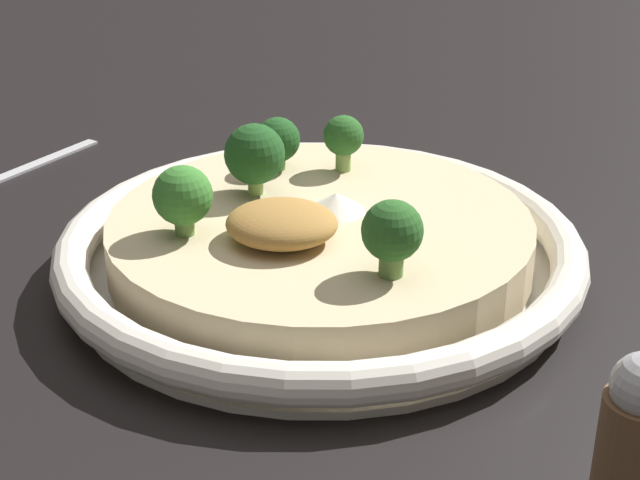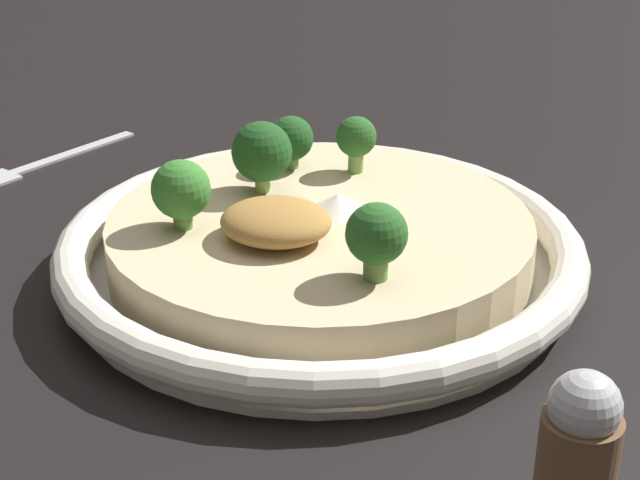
# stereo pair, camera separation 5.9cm
# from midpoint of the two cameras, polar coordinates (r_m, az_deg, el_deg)

# --- Properties ---
(ground_plane) EXTENTS (6.00, 6.00, 0.00)m
(ground_plane) POSITION_cam_midpoint_polar(r_m,az_deg,el_deg) (0.60, -2.81, -2.17)
(ground_plane) COLOR black
(risotto_bowl) EXTENTS (0.32, 0.32, 0.04)m
(risotto_bowl) POSITION_cam_midpoint_polar(r_m,az_deg,el_deg) (0.59, -2.85, -0.50)
(risotto_bowl) COLOR silver
(risotto_bowl) RESTS_ON ground_plane
(cheese_sprinkle) EXTENTS (0.04, 0.04, 0.01)m
(cheese_sprinkle) POSITION_cam_midpoint_polar(r_m,az_deg,el_deg) (0.59, -1.92, 2.16)
(cheese_sprinkle) COLOR white
(cheese_sprinkle) RESTS_ON risotto_bowl
(crispy_onion_garnish) EXTENTS (0.06, 0.06, 0.02)m
(crispy_onion_garnish) POSITION_cam_midpoint_polar(r_m,az_deg,el_deg) (0.55, -5.30, 0.89)
(crispy_onion_garnish) COLOR #A37538
(crispy_onion_garnish) RESTS_ON risotto_bowl
(broccoli_right) EXTENTS (0.04, 0.04, 0.05)m
(broccoli_right) POSITION_cam_midpoint_polar(r_m,az_deg,el_deg) (0.61, -6.61, 4.89)
(broccoli_right) COLOR #84A856
(broccoli_right) RESTS_ON risotto_bowl
(broccoli_front) EXTENTS (0.03, 0.03, 0.04)m
(broccoli_front) POSITION_cam_midpoint_polar(r_m,az_deg,el_deg) (0.64, -1.26, 5.93)
(broccoli_front) COLOR #84A856
(broccoli_front) RESTS_ON risotto_bowl
(broccoli_front_right) EXTENTS (0.03, 0.03, 0.04)m
(broccoli_front_right) POSITION_cam_midpoint_polar(r_m,az_deg,el_deg) (0.65, -5.09, 5.74)
(broccoli_front_right) COLOR #668E47
(broccoli_front_right) RESTS_ON risotto_bowl
(broccoli_back) EXTENTS (0.03, 0.03, 0.04)m
(broccoli_back) POSITION_cam_midpoint_polar(r_m,az_deg,el_deg) (0.50, 0.91, 0.33)
(broccoli_back) COLOR #668E47
(broccoli_back) RESTS_ON risotto_bowl
(broccoli_back_right) EXTENTS (0.03, 0.03, 0.04)m
(broccoli_back_right) POSITION_cam_midpoint_polar(r_m,az_deg,el_deg) (0.56, -10.99, 2.43)
(broccoli_back_right) COLOR #668E47
(broccoli_back_right) RESTS_ON risotto_bowl
(pepper_shaker) EXTENTS (0.03, 0.03, 0.09)m
(pepper_shaker) POSITION_cam_midpoint_polar(r_m,az_deg,el_deg) (0.40, 13.78, -11.99)
(pepper_shaker) COLOR brown
(pepper_shaker) RESTS_ON ground_plane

